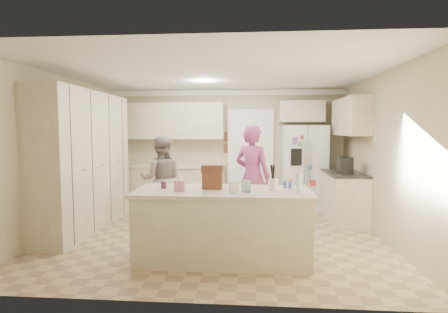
# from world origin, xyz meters

# --- Properties ---
(floor) EXTENTS (5.20, 4.60, 0.02)m
(floor) POSITION_xyz_m (0.00, 0.00, -0.01)
(floor) COLOR tan
(floor) RESTS_ON ground
(ceiling) EXTENTS (5.20, 4.60, 0.02)m
(ceiling) POSITION_xyz_m (0.00, 0.00, 2.61)
(ceiling) COLOR white
(ceiling) RESTS_ON wall_back
(wall_back) EXTENTS (5.20, 0.02, 2.60)m
(wall_back) POSITION_xyz_m (0.00, 2.31, 1.30)
(wall_back) COLOR #BAAD8A
(wall_back) RESTS_ON ground
(wall_front) EXTENTS (5.20, 0.02, 2.60)m
(wall_front) POSITION_xyz_m (0.00, -2.31, 1.30)
(wall_front) COLOR #BAAD8A
(wall_front) RESTS_ON ground
(wall_left) EXTENTS (0.02, 4.60, 2.60)m
(wall_left) POSITION_xyz_m (-2.61, 0.00, 1.30)
(wall_left) COLOR #BAAD8A
(wall_left) RESTS_ON ground
(wall_right) EXTENTS (0.02, 4.60, 2.60)m
(wall_right) POSITION_xyz_m (2.61, 0.00, 1.30)
(wall_right) COLOR #BAAD8A
(wall_right) RESTS_ON ground
(crown_back) EXTENTS (5.20, 0.08, 0.12)m
(crown_back) POSITION_xyz_m (0.00, 2.26, 2.53)
(crown_back) COLOR white
(crown_back) RESTS_ON wall_back
(pantry_bank) EXTENTS (0.60, 2.60, 2.35)m
(pantry_bank) POSITION_xyz_m (-2.30, 0.20, 1.18)
(pantry_bank) COLOR beige
(pantry_bank) RESTS_ON floor
(back_base_cab) EXTENTS (2.20, 0.60, 0.88)m
(back_base_cab) POSITION_xyz_m (-1.15, 2.00, 0.44)
(back_base_cab) COLOR beige
(back_base_cab) RESTS_ON floor
(back_countertop) EXTENTS (2.24, 0.63, 0.04)m
(back_countertop) POSITION_xyz_m (-1.15, 1.99, 0.90)
(back_countertop) COLOR beige
(back_countertop) RESTS_ON back_base_cab
(back_upper_cab) EXTENTS (2.20, 0.35, 0.80)m
(back_upper_cab) POSITION_xyz_m (-1.15, 2.12, 1.90)
(back_upper_cab) COLOR beige
(back_upper_cab) RESTS_ON wall_back
(doorway_opening) EXTENTS (0.90, 0.06, 2.10)m
(doorway_opening) POSITION_xyz_m (0.55, 2.28, 1.05)
(doorway_opening) COLOR black
(doorway_opening) RESTS_ON floor
(doorway_casing) EXTENTS (1.02, 0.03, 2.22)m
(doorway_casing) POSITION_xyz_m (0.55, 2.24, 1.05)
(doorway_casing) COLOR white
(doorway_casing) RESTS_ON floor
(wall_frame_upper) EXTENTS (0.15, 0.02, 0.20)m
(wall_frame_upper) POSITION_xyz_m (0.02, 2.27, 1.55)
(wall_frame_upper) COLOR brown
(wall_frame_upper) RESTS_ON wall_back
(wall_frame_lower) EXTENTS (0.15, 0.02, 0.20)m
(wall_frame_lower) POSITION_xyz_m (0.02, 2.27, 1.28)
(wall_frame_lower) COLOR brown
(wall_frame_lower) RESTS_ON wall_back
(refrigerator) EXTENTS (0.92, 0.72, 1.80)m
(refrigerator) POSITION_xyz_m (1.70, 1.96, 0.90)
(refrigerator) COLOR white
(refrigerator) RESTS_ON floor
(fridge_seam) EXTENTS (0.02, 0.02, 1.78)m
(fridge_seam) POSITION_xyz_m (1.70, 1.61, 0.90)
(fridge_seam) COLOR gray
(fridge_seam) RESTS_ON refrigerator
(fridge_dispenser) EXTENTS (0.22, 0.03, 0.35)m
(fridge_dispenser) POSITION_xyz_m (1.48, 1.60, 1.15)
(fridge_dispenser) COLOR black
(fridge_dispenser) RESTS_ON refrigerator
(fridge_handle_l) EXTENTS (0.02, 0.02, 0.85)m
(fridge_handle_l) POSITION_xyz_m (1.65, 1.59, 1.05)
(fridge_handle_l) COLOR silver
(fridge_handle_l) RESTS_ON refrigerator
(fridge_handle_r) EXTENTS (0.02, 0.02, 0.85)m
(fridge_handle_r) POSITION_xyz_m (1.75, 1.59, 1.05)
(fridge_handle_r) COLOR silver
(fridge_handle_r) RESTS_ON refrigerator
(over_fridge_cab) EXTENTS (0.95, 0.35, 0.45)m
(over_fridge_cab) POSITION_xyz_m (1.65, 2.12, 2.10)
(over_fridge_cab) COLOR beige
(over_fridge_cab) RESTS_ON wall_back
(right_base_cab) EXTENTS (0.60, 1.20, 0.88)m
(right_base_cab) POSITION_xyz_m (2.30, 1.00, 0.44)
(right_base_cab) COLOR beige
(right_base_cab) RESTS_ON floor
(right_countertop) EXTENTS (0.63, 1.24, 0.04)m
(right_countertop) POSITION_xyz_m (2.29, 1.00, 0.90)
(right_countertop) COLOR #2D2B28
(right_countertop) RESTS_ON right_base_cab
(right_upper_cab) EXTENTS (0.35, 1.50, 0.70)m
(right_upper_cab) POSITION_xyz_m (2.43, 1.20, 1.95)
(right_upper_cab) COLOR beige
(right_upper_cab) RESTS_ON wall_right
(coffee_maker) EXTENTS (0.22, 0.28, 0.30)m
(coffee_maker) POSITION_xyz_m (2.25, 0.80, 1.07)
(coffee_maker) COLOR black
(coffee_maker) RESTS_ON right_countertop
(island_base) EXTENTS (2.20, 0.90, 0.88)m
(island_base) POSITION_xyz_m (0.20, -1.10, 0.44)
(island_base) COLOR beige
(island_base) RESTS_ON floor
(island_top) EXTENTS (2.28, 0.96, 0.05)m
(island_top) POSITION_xyz_m (0.20, -1.10, 0.90)
(island_top) COLOR beige
(island_top) RESTS_ON island_base
(utensil_crock) EXTENTS (0.13, 0.13, 0.15)m
(utensil_crock) POSITION_xyz_m (0.85, -1.05, 1.00)
(utensil_crock) COLOR white
(utensil_crock) RESTS_ON island_top
(tissue_box) EXTENTS (0.13, 0.13, 0.14)m
(tissue_box) POSITION_xyz_m (-0.35, -1.20, 1.00)
(tissue_box) COLOR #CC768F
(tissue_box) RESTS_ON island_top
(tissue_plume) EXTENTS (0.08, 0.08, 0.08)m
(tissue_plume) POSITION_xyz_m (-0.35, -1.20, 1.10)
(tissue_plume) COLOR white
(tissue_plume) RESTS_ON tissue_box
(dollhouse_body) EXTENTS (0.26, 0.18, 0.22)m
(dollhouse_body) POSITION_xyz_m (0.05, -1.00, 1.04)
(dollhouse_body) COLOR brown
(dollhouse_body) RESTS_ON island_top
(dollhouse_roof) EXTENTS (0.28, 0.20, 0.10)m
(dollhouse_roof) POSITION_xyz_m (0.05, -1.00, 1.20)
(dollhouse_roof) COLOR #592D1E
(dollhouse_roof) RESTS_ON dollhouse_body
(jam_jar) EXTENTS (0.07, 0.07, 0.09)m
(jam_jar) POSITION_xyz_m (-0.60, -1.05, 0.97)
(jam_jar) COLOR #59263F
(jam_jar) RESTS_ON island_top
(greeting_card_a) EXTENTS (0.12, 0.06, 0.16)m
(greeting_card_a) POSITION_xyz_m (0.35, -1.30, 1.01)
(greeting_card_a) COLOR white
(greeting_card_a) RESTS_ON island_top
(greeting_card_b) EXTENTS (0.12, 0.05, 0.16)m
(greeting_card_b) POSITION_xyz_m (0.50, -1.25, 1.01)
(greeting_card_b) COLOR silver
(greeting_card_b) RESTS_ON island_top
(water_bottle) EXTENTS (0.07, 0.07, 0.24)m
(water_bottle) POSITION_xyz_m (1.15, -1.25, 1.04)
(water_bottle) COLOR silver
(water_bottle) RESTS_ON island_top
(shaker_salt) EXTENTS (0.05, 0.05, 0.09)m
(shaker_salt) POSITION_xyz_m (1.02, -0.88, 0.97)
(shaker_salt) COLOR #3D4F98
(shaker_salt) RESTS_ON island_top
(shaker_pepper) EXTENTS (0.05, 0.05, 0.09)m
(shaker_pepper) POSITION_xyz_m (1.09, -0.88, 0.97)
(shaker_pepper) COLOR #3D4F98
(shaker_pepper) RESTS_ON island_top
(teen_boy) EXTENTS (0.86, 0.73, 1.59)m
(teen_boy) POSITION_xyz_m (-1.09, 0.66, 0.80)
(teen_boy) COLOR gray
(teen_boy) RESTS_ON floor
(teen_girl) EXTENTS (0.78, 0.69, 1.80)m
(teen_girl) POSITION_xyz_m (0.59, 0.40, 0.90)
(teen_girl) COLOR #A8426B
(teen_girl) RESTS_ON floor
(fridge_magnets) EXTENTS (0.76, 0.02, 1.44)m
(fridge_magnets) POSITION_xyz_m (1.70, 1.60, 0.90)
(fridge_magnets) COLOR tan
(fridge_magnets) RESTS_ON refrigerator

